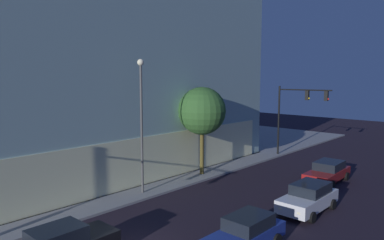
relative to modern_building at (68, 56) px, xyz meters
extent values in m
cube|color=#4C4C51|center=(0.00, 0.05, -9.76)|extent=(28.65, 25.20, 0.15)
cube|color=#F2F0B7|center=(0.00, -12.15, -7.96)|extent=(25.43, 0.60, 3.45)
cube|color=#8EB0B0|center=(0.00, 0.05, -1.58)|extent=(28.25, 24.80, 16.20)
cylinder|color=black|center=(14.63, -14.27, -6.27)|extent=(0.18, 0.18, 6.83)
cylinder|color=black|center=(14.84, -16.80, -3.19)|extent=(0.54, 5.08, 0.12)
cube|color=black|center=(14.86, -17.06, -3.69)|extent=(0.35, 0.35, 0.90)
sphere|color=yellow|center=(14.88, -17.24, -3.97)|extent=(0.18, 0.18, 0.18)
cube|color=black|center=(15.01, -18.83, -3.69)|extent=(0.35, 0.35, 0.90)
sphere|color=red|center=(15.02, -19.01, -3.97)|extent=(0.18, 0.18, 0.18)
cylinder|color=#4B4B4B|center=(-2.53, -13.78, -5.43)|extent=(0.16, 0.16, 8.51)
sphere|color=#F9EFC6|center=(-2.53, -13.78, -1.03)|extent=(0.44, 0.44, 0.44)
cylinder|color=brown|center=(3.73, -13.60, -7.90)|extent=(0.33, 0.33, 3.57)
sphere|color=#305D28|center=(3.73, -13.60, -4.61)|extent=(3.76, 3.76, 3.76)
cube|color=black|center=(-10.91, -18.37, -8.50)|extent=(2.18, 1.62, 0.68)
cube|color=#F9F4CC|center=(-8.37, -17.80, -9.16)|extent=(0.12, 0.20, 0.12)
cube|color=#F9F4CC|center=(-8.35, -18.86, -9.16)|extent=(0.12, 0.20, 0.12)
cylinder|color=black|center=(-9.18, -17.46, -9.49)|extent=(0.70, 0.25, 0.69)
cube|color=navy|center=(-4.51, -23.33, -9.18)|extent=(4.47, 1.74, 0.67)
cube|color=black|center=(-4.17, -23.34, -8.54)|extent=(2.23, 1.56, 0.61)
cylinder|color=black|center=(-3.13, -24.20, -9.52)|extent=(0.63, 0.24, 0.63)
cylinder|color=black|center=(-3.12, -22.48, -9.52)|extent=(0.63, 0.24, 0.63)
cube|color=silver|center=(2.02, -23.32, -9.15)|extent=(4.49, 1.88, 0.74)
cube|color=black|center=(2.36, -23.32, -8.48)|extent=(2.34, 1.68, 0.61)
cube|color=#F9F4CC|center=(-0.17, -23.86, -9.15)|extent=(0.12, 0.20, 0.12)
cube|color=#F9F4CC|center=(-0.16, -22.75, -9.15)|extent=(0.12, 0.20, 0.12)
cylinder|color=black|center=(0.63, -24.23, -9.52)|extent=(0.62, 0.24, 0.62)
cylinder|color=black|center=(0.64, -22.38, -9.52)|extent=(0.62, 0.24, 0.62)
cylinder|color=black|center=(3.40, -24.25, -9.52)|extent=(0.62, 0.24, 0.62)
cylinder|color=black|center=(3.42, -22.40, -9.52)|extent=(0.62, 0.24, 0.62)
cube|color=maroon|center=(8.74, -21.71, -9.21)|extent=(4.81, 2.00, 0.62)
cube|color=black|center=(9.09, -21.70, -8.60)|extent=(2.37, 1.75, 0.60)
cube|color=#F9F4CC|center=(6.42, -22.34, -9.21)|extent=(0.12, 0.20, 0.12)
cube|color=#F9F4CC|center=(6.39, -21.21, -9.21)|extent=(0.12, 0.20, 0.12)
cylinder|color=black|center=(7.28, -22.69, -9.52)|extent=(0.63, 0.26, 0.62)
cylinder|color=black|center=(7.24, -20.81, -9.52)|extent=(0.63, 0.26, 0.62)
cylinder|color=black|center=(10.24, -22.62, -9.52)|extent=(0.63, 0.26, 0.62)
cylinder|color=black|center=(10.19, -20.73, -9.52)|extent=(0.63, 0.26, 0.62)
camera|label=1|loc=(-17.69, -32.22, -1.93)|focal=33.96mm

